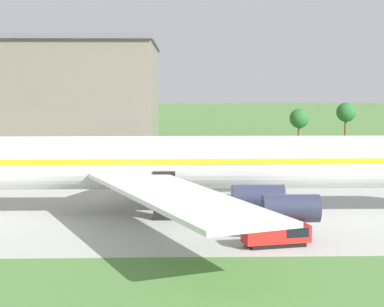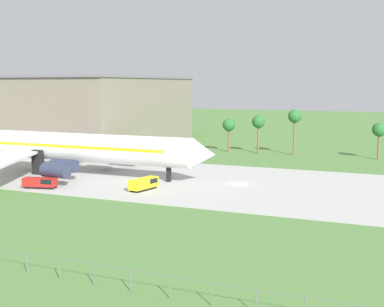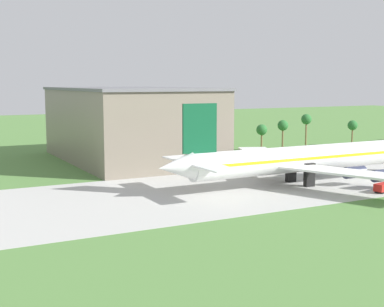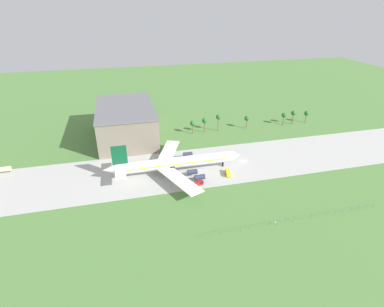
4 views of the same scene
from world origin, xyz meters
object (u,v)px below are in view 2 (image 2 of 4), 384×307
Objects in this scene: baggage_tug at (41,183)px; jet_airliner at (54,146)px; catering_van at (144,183)px; terminal_building at (105,110)px.

jet_airliner is at bearing 119.89° from baggage_tug.
catering_van reaches higher than baggage_tug.
catering_van is at bearing -18.76° from jet_airliner.
jet_airliner is at bearing -68.04° from terminal_building.
baggage_tug is 0.11× the size of terminal_building.
terminal_building is (-49.07, 63.87, 9.68)m from catering_van.
terminal_building is (-30.92, 70.12, 9.79)m from baggage_tug.
jet_airliner is 11.22× the size of catering_van.
baggage_tug is 77.26m from terminal_building.
terminal_building reaches higher than jet_airliner.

